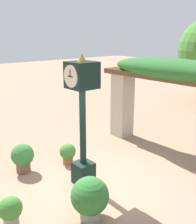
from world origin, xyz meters
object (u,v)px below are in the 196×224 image
pedestal_clock (82,110)px  potted_plant_near_left (10,211)px  potted_plant_far_right (68,153)px  potted_plant_far_left (90,197)px  potted_plant_near_right (23,157)px

pedestal_clock → potted_plant_near_left: bearing=-78.3°
potted_plant_far_right → potted_plant_near_left: bearing=-56.7°
potted_plant_far_left → potted_plant_far_right: potted_plant_far_left is taller
potted_plant_far_left → potted_plant_far_right: bearing=155.5°
pedestal_clock → potted_plant_near_left: 2.76m
pedestal_clock → potted_plant_near_right: pedestal_clock is taller
potted_plant_near_left → potted_plant_far_left: 1.62m
pedestal_clock → potted_plant_far_left: (1.25, -0.79, -1.49)m
pedestal_clock → potted_plant_near_left: size_ratio=4.86×
potted_plant_near_right → potted_plant_far_right: 1.33m
pedestal_clock → potted_plant_near_left: pedestal_clock is taller
potted_plant_far_left → potted_plant_far_right: size_ratio=1.47×
potted_plant_far_left → potted_plant_far_right: 2.70m
potted_plant_near_left → potted_plant_near_right: size_ratio=0.82×
pedestal_clock → potted_plant_far_left: 2.10m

